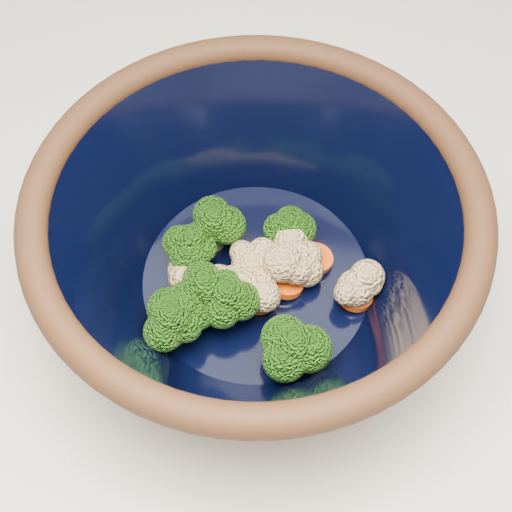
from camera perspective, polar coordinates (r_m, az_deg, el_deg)
counter at (r=1.00m, az=0.51°, el=-15.04°), size 1.20×1.20×0.90m
mixing_bowl at (r=0.51m, az=0.00°, el=0.78°), size 0.37×0.37×0.14m
vegetable_pile at (r=0.51m, az=-1.37°, el=-1.98°), size 0.16×0.14×0.05m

